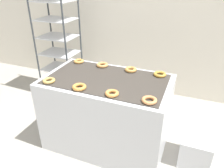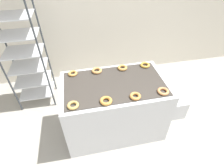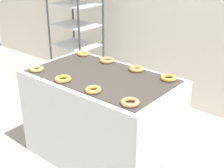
# 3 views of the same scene
# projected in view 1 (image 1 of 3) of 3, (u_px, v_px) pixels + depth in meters

# --- Properties ---
(wall_back) EXTENTS (8.00, 0.05, 2.80)m
(wall_back) POSITION_uv_depth(u_px,v_px,m) (145.00, 5.00, 3.23)
(wall_back) COLOR silver
(wall_back) RESTS_ON ground_plane
(fryer_machine) EXTENTS (1.33, 0.79, 0.85)m
(fryer_machine) POSITION_uv_depth(u_px,v_px,m) (107.00, 112.00, 2.47)
(fryer_machine) COLOR silver
(fryer_machine) RESTS_ON ground_plane
(baking_rack_cart) EXTENTS (0.57, 0.45, 1.88)m
(baking_rack_cart) POSITION_uv_depth(u_px,v_px,m) (58.00, 37.00, 3.31)
(baking_rack_cart) COLOR #33383D
(baking_rack_cart) RESTS_ON ground_plane
(glaze_bin) EXTENTS (0.31, 0.35, 0.32)m
(glaze_bin) POSITION_uv_depth(u_px,v_px,m) (195.00, 149.00, 2.33)
(glaze_bin) COLOR silver
(glaze_bin) RESTS_ON ground_plane
(donut_near_left) EXTENTS (0.13, 0.13, 0.03)m
(donut_near_left) POSITION_uv_depth(u_px,v_px,m) (49.00, 81.00, 2.20)
(donut_near_left) COLOR tan
(donut_near_left) RESTS_ON fryer_machine
(donut_near_midleft) EXTENTS (0.14, 0.14, 0.03)m
(donut_near_midleft) POSITION_uv_depth(u_px,v_px,m) (79.00, 87.00, 2.08)
(donut_near_midleft) COLOR #CD883B
(donut_near_midleft) RESTS_ON fryer_machine
(donut_near_midright) EXTENTS (0.13, 0.13, 0.03)m
(donut_near_midright) POSITION_uv_depth(u_px,v_px,m) (112.00, 93.00, 1.97)
(donut_near_midright) COLOR #D28741
(donut_near_midright) RESTS_ON fryer_machine
(donut_near_right) EXTENTS (0.13, 0.13, 0.03)m
(donut_near_right) POSITION_uv_depth(u_px,v_px,m) (149.00, 100.00, 1.87)
(donut_near_right) COLOR #CC844E
(donut_near_right) RESTS_ON fryer_machine
(donut_far_left) EXTENTS (0.12, 0.12, 0.03)m
(donut_far_left) POSITION_uv_depth(u_px,v_px,m) (79.00, 61.00, 2.67)
(donut_far_left) COLOR #C78C43
(donut_far_left) RESTS_ON fryer_machine
(donut_far_midleft) EXTENTS (0.14, 0.14, 0.04)m
(donut_far_midleft) POSITION_uv_depth(u_px,v_px,m) (102.00, 65.00, 2.56)
(donut_far_midleft) COLOR #C8894B
(donut_far_midleft) RESTS_ON fryer_machine
(donut_far_midright) EXTENTS (0.13, 0.13, 0.04)m
(donut_far_midright) POSITION_uv_depth(u_px,v_px,m) (131.00, 70.00, 2.44)
(donut_far_midright) COLOR #C68B44
(donut_far_midright) RESTS_ON fryer_machine
(donut_far_right) EXTENTS (0.13, 0.13, 0.03)m
(donut_far_right) POSITION_uv_depth(u_px,v_px,m) (160.00, 74.00, 2.33)
(donut_far_right) COLOR #C08D35
(donut_far_right) RESTS_ON fryer_machine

